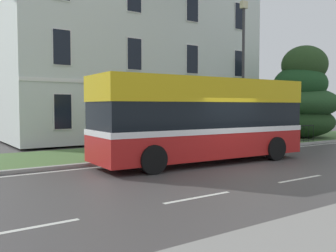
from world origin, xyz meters
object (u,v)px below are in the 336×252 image
Objects in this scene: single_decker_bus at (203,119)px; georgian_townhouse at (125,48)px; street_lamp_post at (243,65)px; evergreen_tree at (301,99)px.

georgian_townhouse is at bearing 77.68° from single_decker_bus.
street_lamp_post is (1.59, -10.06, -2.02)m from georgian_townhouse.
evergreen_tree is 0.69× the size of single_decker_bus.
single_decker_bus is (-11.89, -4.05, -0.96)m from evergreen_tree.
georgian_townhouse reaches higher than evergreen_tree.
single_decker_bus is (-3.33, -12.67, -4.67)m from georgian_townhouse.
street_lamp_post reaches higher than single_decker_bus.
georgian_townhouse is 2.84× the size of evergreen_tree.
evergreen_tree is 0.81× the size of street_lamp_post.
georgian_townhouse is 1.95× the size of single_decker_bus.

